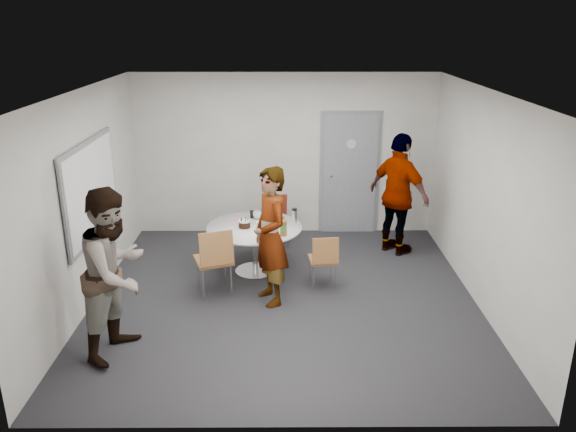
{
  "coord_description": "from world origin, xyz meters",
  "views": [
    {
      "loc": [
        0.01,
        -6.66,
        3.51
      ],
      "look_at": [
        0.05,
        0.25,
        1.07
      ],
      "focal_mm": 35.0,
      "sensor_mm": 36.0,
      "label": 1
    }
  ],
  "objects_px": {
    "door": "(350,174)",
    "person_main": "(270,237)",
    "table": "(256,233)",
    "chair_near_left": "(215,256)",
    "chair_far": "(276,215)",
    "person_left": "(115,273)",
    "whiteboard": "(91,189)",
    "person_right": "(399,195)",
    "chair_near_right": "(324,257)"
  },
  "relations": [
    {
      "from": "chair_near_left",
      "to": "person_right",
      "type": "xyz_separation_m",
      "value": [
        2.66,
        1.5,
        0.36
      ]
    },
    {
      "from": "table",
      "to": "person_left",
      "type": "height_order",
      "value": "person_left"
    },
    {
      "from": "chair_far",
      "to": "person_right",
      "type": "relative_size",
      "value": 0.43
    },
    {
      "from": "whiteboard",
      "to": "chair_near_right",
      "type": "bearing_deg",
      "value": 1.48
    },
    {
      "from": "whiteboard",
      "to": "chair_far",
      "type": "bearing_deg",
      "value": 35.99
    },
    {
      "from": "door",
      "to": "person_main",
      "type": "xyz_separation_m",
      "value": [
        -1.28,
        -2.55,
        -0.12
      ]
    },
    {
      "from": "table",
      "to": "person_left",
      "type": "xyz_separation_m",
      "value": [
        -1.39,
        -2.03,
        0.33
      ]
    },
    {
      "from": "person_left",
      "to": "person_main",
      "type": "bearing_deg",
      "value": -35.89
    },
    {
      "from": "person_main",
      "to": "chair_far",
      "type": "bearing_deg",
      "value": 154.87
    },
    {
      "from": "whiteboard",
      "to": "chair_near_left",
      "type": "relative_size",
      "value": 1.97
    },
    {
      "from": "table",
      "to": "door",
      "type": "bearing_deg",
      "value": 47.73
    },
    {
      "from": "chair_near_right",
      "to": "person_left",
      "type": "xyz_separation_m",
      "value": [
        -2.34,
        -1.49,
        0.48
      ]
    },
    {
      "from": "chair_far",
      "to": "table",
      "type": "bearing_deg",
      "value": 68.0
    },
    {
      "from": "table",
      "to": "person_main",
      "type": "distance_m",
      "value": 0.97
    },
    {
      "from": "door",
      "to": "chair_near_right",
      "type": "height_order",
      "value": "door"
    },
    {
      "from": "person_main",
      "to": "table",
      "type": "bearing_deg",
      "value": 170.91
    },
    {
      "from": "chair_near_right",
      "to": "person_main",
      "type": "height_order",
      "value": "person_main"
    },
    {
      "from": "table",
      "to": "person_left",
      "type": "distance_m",
      "value": 2.49
    },
    {
      "from": "chair_far",
      "to": "chair_near_left",
      "type": "bearing_deg",
      "value": 59.9
    },
    {
      "from": "door",
      "to": "chair_far",
      "type": "height_order",
      "value": "door"
    },
    {
      "from": "table",
      "to": "chair_near_left",
      "type": "bearing_deg",
      "value": -122.4
    },
    {
      "from": "chair_near_right",
      "to": "person_left",
      "type": "relative_size",
      "value": 0.41
    },
    {
      "from": "chair_far",
      "to": "person_main",
      "type": "bearing_deg",
      "value": 81.28
    },
    {
      "from": "door",
      "to": "table",
      "type": "height_order",
      "value": "door"
    },
    {
      "from": "whiteboard",
      "to": "person_right",
      "type": "height_order",
      "value": "whiteboard"
    },
    {
      "from": "whiteboard",
      "to": "chair_near_left",
      "type": "distance_m",
      "value": 1.78
    },
    {
      "from": "whiteboard",
      "to": "person_left",
      "type": "xyz_separation_m",
      "value": [
        0.66,
        -1.41,
        -0.5
      ]
    },
    {
      "from": "chair_far",
      "to": "person_left",
      "type": "xyz_separation_m",
      "value": [
        -1.67,
        -3.1,
        0.45
      ]
    },
    {
      "from": "table",
      "to": "person_main",
      "type": "height_order",
      "value": "person_main"
    },
    {
      "from": "person_left",
      "to": "person_right",
      "type": "bearing_deg",
      "value": -33.19
    },
    {
      "from": "person_left",
      "to": "person_right",
      "type": "relative_size",
      "value": 1.0
    },
    {
      "from": "chair_near_right",
      "to": "person_main",
      "type": "distance_m",
      "value": 0.9
    },
    {
      "from": "whiteboard",
      "to": "person_left",
      "type": "relative_size",
      "value": 1.0
    },
    {
      "from": "chair_near_left",
      "to": "whiteboard",
      "type": "bearing_deg",
      "value": 154.71
    },
    {
      "from": "table",
      "to": "chair_near_left",
      "type": "relative_size",
      "value": 1.41
    },
    {
      "from": "table",
      "to": "person_main",
      "type": "bearing_deg",
      "value": -75.26
    },
    {
      "from": "chair_near_left",
      "to": "door",
      "type": "bearing_deg",
      "value": 31.18
    },
    {
      "from": "chair_near_right",
      "to": "chair_far",
      "type": "bearing_deg",
      "value": 105.52
    },
    {
      "from": "door",
      "to": "person_right",
      "type": "xyz_separation_m",
      "value": [
        0.65,
        -0.94,
        -0.08
      ]
    },
    {
      "from": "chair_far",
      "to": "person_left",
      "type": "height_order",
      "value": "person_left"
    },
    {
      "from": "door",
      "to": "table",
      "type": "bearing_deg",
      "value": -132.27
    },
    {
      "from": "chair_far",
      "to": "whiteboard",
      "type": "bearing_deg",
      "value": 28.57
    },
    {
      "from": "chair_far",
      "to": "person_left",
      "type": "bearing_deg",
      "value": 54.29
    },
    {
      "from": "chair_far",
      "to": "person_main",
      "type": "xyz_separation_m",
      "value": [
        -0.04,
        -1.96,
        0.41
      ]
    },
    {
      "from": "chair_near_left",
      "to": "person_left",
      "type": "height_order",
      "value": "person_left"
    },
    {
      "from": "whiteboard",
      "to": "person_right",
      "type": "xyz_separation_m",
      "value": [
        4.21,
        1.34,
        -0.5
      ]
    },
    {
      "from": "chair_far",
      "to": "person_left",
      "type": "distance_m",
      "value": 3.55
    },
    {
      "from": "table",
      "to": "chair_near_left",
      "type": "xyz_separation_m",
      "value": [
        -0.49,
        -0.78,
        -0.02
      ]
    },
    {
      "from": "whiteboard",
      "to": "chair_near_right",
      "type": "relative_size",
      "value": 2.45
    },
    {
      "from": "chair_near_left",
      "to": "chair_far",
      "type": "distance_m",
      "value": 2.01
    }
  ]
}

